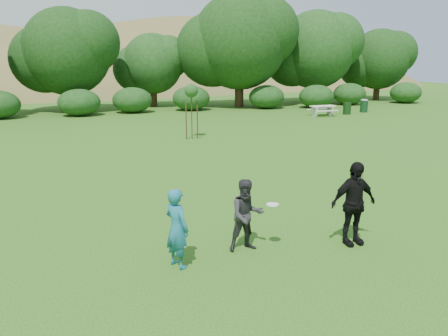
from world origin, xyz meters
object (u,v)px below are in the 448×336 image
object	(u,v)px
player_teal	(177,228)
trash_can_lidded	(364,105)
trash_can_near	(347,108)
sapling	(191,92)
player_grey	(247,215)
picnic_table	(323,109)
player_black	(353,203)

from	to	relation	value
player_teal	trash_can_lidded	size ratio (longest dim) A/B	1.54
trash_can_near	sapling	distance (m)	15.54
player_grey	trash_can_near	bearing A→B (deg)	52.81
trash_can_near	picnic_table	distance (m)	2.34
player_teal	player_grey	world-z (taller)	player_teal
player_teal	player_black	xyz separation A→B (m)	(3.94, -0.18, 0.14)
player_black	sapling	bearing A→B (deg)	88.42
player_grey	picnic_table	distance (m)	24.47
player_grey	sapling	size ratio (longest dim) A/B	0.56
player_black	picnic_table	bearing A→B (deg)	59.00
sapling	player_teal	bearing A→B (deg)	-106.03
sapling	picnic_table	distance (m)	13.35
player_teal	player_black	distance (m)	3.95
player_teal	picnic_table	xyz separation A→B (m)	(15.67, 20.30, -0.29)
sapling	picnic_table	size ratio (longest dim) A/B	1.58
player_black	picnic_table	distance (m)	23.60
picnic_table	trash_can_lidded	world-z (taller)	trash_can_lidded
player_teal	sapling	xyz separation A→B (m)	(4.03, 14.04, 1.61)
player_black	picnic_table	world-z (taller)	player_black
player_grey	trash_can_near	distance (m)	26.11
picnic_table	trash_can_lidded	xyz separation A→B (m)	(4.38, 1.01, 0.02)
sapling	trash_can_lidded	distance (m)	17.68
player_teal	trash_can_lidded	world-z (taller)	player_teal
player_black	sapling	distance (m)	14.30
player_teal	trash_can_lidded	xyz separation A→B (m)	(20.04, 21.31, -0.27)
player_teal	trash_can_near	distance (m)	27.35
player_grey	sapling	xyz separation A→B (m)	(2.44, 13.76, 1.63)
picnic_table	trash_can_lidded	distance (m)	4.49
player_black	picnic_table	size ratio (longest dim) A/B	1.05
player_grey	player_teal	bearing A→B (deg)	-168.24
player_grey	picnic_table	bearing A→B (deg)	56.61
player_grey	sapling	world-z (taller)	sapling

